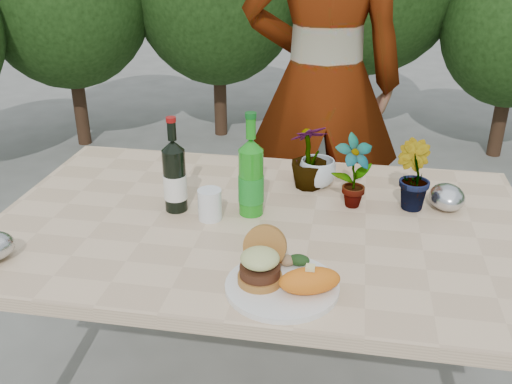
% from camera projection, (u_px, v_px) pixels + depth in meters
% --- Properties ---
extents(patio_table, '(1.60, 1.00, 0.75)m').
position_uv_depth(patio_table, '(261.00, 236.00, 1.75)').
color(patio_table, beige).
rests_on(patio_table, ground).
extents(shrub_hedge, '(6.86, 5.10, 2.14)m').
position_uv_depth(shrub_hedge, '(326.00, 12.00, 3.00)').
color(shrub_hedge, '#382316').
rests_on(shrub_hedge, ground).
extents(dinner_plate, '(0.28, 0.28, 0.01)m').
position_uv_depth(dinner_plate, '(282.00, 286.00, 1.39)').
color(dinner_plate, white).
rests_on(dinner_plate, patio_table).
extents(burger_stack, '(0.11, 0.16, 0.11)m').
position_uv_depth(burger_stack, '(261.00, 262.00, 1.40)').
color(burger_stack, '#B7722D').
rests_on(burger_stack, dinner_plate).
extents(sweet_potato, '(0.17, 0.12, 0.06)m').
position_uv_depth(sweet_potato, '(310.00, 281.00, 1.35)').
color(sweet_potato, orange).
rests_on(sweet_potato, dinner_plate).
extents(grilled_veg, '(0.08, 0.05, 0.03)m').
position_uv_depth(grilled_veg, '(294.00, 260.00, 1.46)').
color(grilled_veg, olive).
rests_on(grilled_veg, dinner_plate).
extents(wine_bottle, '(0.07, 0.07, 0.30)m').
position_uv_depth(wine_bottle, '(175.00, 177.00, 1.74)').
color(wine_bottle, black).
rests_on(wine_bottle, patio_table).
extents(sparkling_water, '(0.08, 0.08, 0.32)m').
position_uv_depth(sparkling_water, '(251.00, 178.00, 1.71)').
color(sparkling_water, '#1B8919').
rests_on(sparkling_water, patio_table).
extents(plastic_cup, '(0.07, 0.07, 0.09)m').
position_uv_depth(plastic_cup, '(210.00, 204.00, 1.71)').
color(plastic_cup, white).
rests_on(plastic_cup, patio_table).
extents(seedling_left, '(0.15, 0.13, 0.23)m').
position_uv_depth(seedling_left, '(354.00, 172.00, 1.75)').
color(seedling_left, '#27511B').
rests_on(seedling_left, patio_table).
extents(seedling_mid, '(0.15, 0.15, 0.22)m').
position_uv_depth(seedling_mid, '(412.00, 175.00, 1.75)').
color(seedling_mid, '#20571E').
rests_on(seedling_mid, patio_table).
extents(seedling_right, '(0.17, 0.17, 0.22)m').
position_uv_depth(seedling_right, '(309.00, 156.00, 1.89)').
color(seedling_right, '#27581E').
rests_on(seedling_right, patio_table).
extents(blue_bowl, '(0.14, 0.14, 0.10)m').
position_uv_depth(blue_bowl, '(317.00, 173.00, 1.92)').
color(blue_bowl, white).
rests_on(blue_bowl, patio_table).
extents(foil_packet_right, '(0.12, 0.14, 0.08)m').
position_uv_depth(foil_packet_right, '(447.00, 197.00, 1.77)').
color(foil_packet_right, silver).
rests_on(foil_packet_right, patio_table).
extents(person, '(0.74, 0.53, 1.89)m').
position_uv_depth(person, '(323.00, 84.00, 2.42)').
color(person, '#9E694F').
rests_on(person, ground).
extents(terracotta_pot, '(0.17, 0.17, 0.14)m').
position_uv_depth(terracotta_pot, '(112.00, 167.00, 3.84)').
color(terracotta_pot, '#B84F2F').
rests_on(terracotta_pot, ground).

